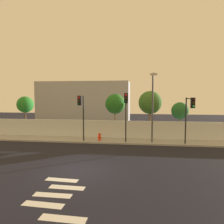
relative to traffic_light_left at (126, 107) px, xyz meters
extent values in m
plane|color=black|center=(-2.38, -6.98, -3.54)|extent=(80.00, 80.00, 0.00)
cube|color=#999999|center=(-2.38, 1.22, -3.46)|extent=(36.00, 2.40, 0.15)
cube|color=silver|center=(-2.38, 2.51, -2.49)|extent=(36.00, 0.18, 1.80)
cube|color=silver|center=(-1.58, -11.93, -3.53)|extent=(1.81, 0.49, 0.01)
cube|color=silver|center=(-2.77, -11.08, -3.53)|extent=(1.82, 0.52, 0.01)
cube|color=silver|center=(-2.72, -10.23, -3.53)|extent=(1.80, 0.45, 0.01)
cube|color=silver|center=(-2.33, -9.38, -3.53)|extent=(1.81, 0.48, 0.01)
cube|color=silver|center=(-2.93, -8.53, -3.53)|extent=(1.82, 0.53, 0.01)
cylinder|color=black|center=(-0.04, 0.57, -1.06)|extent=(0.12, 0.12, 4.65)
cylinder|color=black|center=(0.00, 0.05, 1.16)|extent=(0.15, 1.05, 0.08)
cube|color=black|center=(0.03, -0.47, 0.81)|extent=(0.35, 0.22, 0.90)
sphere|color=red|center=(0.04, -0.59, 1.08)|extent=(0.18, 0.18, 0.18)
sphere|color=#33260A|center=(0.04, -0.59, 0.80)|extent=(0.18, 0.18, 0.18)
sphere|color=black|center=(0.04, -0.59, 0.52)|extent=(0.18, 0.18, 0.18)
cylinder|color=black|center=(5.46, 0.57, -1.26)|extent=(0.12, 0.12, 4.26)
cylinder|color=black|center=(5.60, -0.04, 0.77)|extent=(0.35, 1.24, 0.08)
cube|color=black|center=(5.73, -0.65, 0.42)|extent=(0.38, 0.27, 0.90)
sphere|color=black|center=(5.76, -0.77, 0.69)|extent=(0.18, 0.18, 0.18)
sphere|color=#33260A|center=(5.76, -0.77, 0.41)|extent=(0.18, 0.18, 0.18)
sphere|color=#19F24C|center=(5.76, -0.77, 0.13)|extent=(0.18, 0.18, 0.18)
cylinder|color=black|center=(-4.19, 0.57, -1.18)|extent=(0.12, 0.12, 4.42)
cylinder|color=black|center=(-4.23, 0.09, 0.93)|extent=(0.17, 0.98, 0.08)
cube|color=black|center=(-4.27, -0.39, 0.58)|extent=(0.36, 0.23, 0.90)
sphere|color=red|center=(-4.29, -0.51, 0.85)|extent=(0.18, 0.18, 0.18)
sphere|color=#33260A|center=(-4.29, -0.51, 0.57)|extent=(0.18, 0.18, 0.18)
sphere|color=black|center=(-4.29, -0.51, 0.29)|extent=(0.18, 0.18, 0.18)
cylinder|color=#4C4C51|center=(2.45, 0.77, -0.20)|extent=(0.16, 0.16, 6.37)
cylinder|color=#4C4C51|center=(2.42, -0.14, 2.93)|extent=(0.16, 1.83, 0.10)
cube|color=beige|center=(2.39, -1.05, 2.83)|extent=(0.61, 0.26, 0.16)
cylinder|color=red|center=(-2.63, 0.73, -3.09)|extent=(0.24, 0.24, 0.60)
sphere|color=red|center=(-2.63, 0.73, -2.75)|extent=(0.26, 0.26, 0.26)
cylinder|color=red|center=(-2.80, 0.73, -3.06)|extent=(0.10, 0.09, 0.09)
cylinder|color=red|center=(-2.46, 0.73, -3.06)|extent=(0.10, 0.09, 0.09)
cylinder|color=brown|center=(-12.05, 3.72, -2.04)|extent=(0.15, 0.15, 3.00)
sphere|color=#257E28|center=(-12.05, 3.72, -0.01)|extent=(1.91, 1.91, 1.91)
cylinder|color=brown|center=(-1.42, 3.72, -2.01)|extent=(0.16, 0.16, 3.06)
sphere|color=#256B23|center=(-1.42, 3.72, 0.13)|extent=(2.20, 2.20, 2.20)
cylinder|color=brown|center=(2.38, 3.72, -1.97)|extent=(0.24, 0.24, 3.14)
sphere|color=#3A6B29|center=(2.38, 3.72, 0.29)|extent=(2.50, 2.50, 2.50)
cylinder|color=brown|center=(5.53, 3.72, -2.30)|extent=(0.14, 0.14, 2.47)
sphere|color=#26642E|center=(5.53, 3.72, -0.57)|extent=(1.81, 1.81, 1.81)
cube|color=#A7A7A7|center=(-8.28, 16.51, -0.07)|extent=(15.61, 6.00, 6.93)
camera|label=1|loc=(1.18, -18.96, 1.03)|focal=33.16mm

